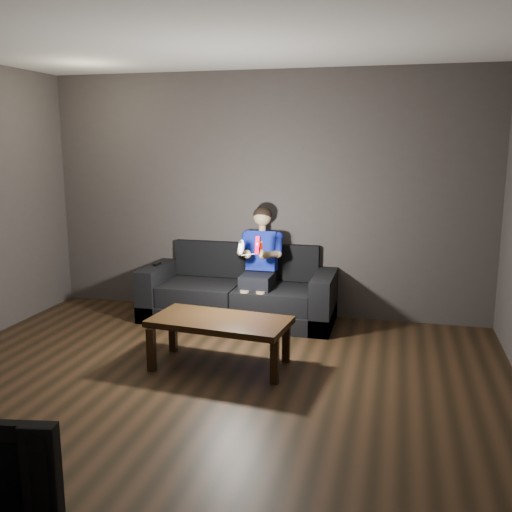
# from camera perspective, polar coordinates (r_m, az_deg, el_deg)

# --- Properties ---
(floor) EXTENTS (5.00, 5.00, 0.00)m
(floor) POSITION_cam_1_polar(r_m,az_deg,el_deg) (4.42, -7.02, -14.71)
(floor) COLOR black
(floor) RESTS_ON ground
(back_wall) EXTENTS (5.00, 0.04, 2.70)m
(back_wall) POSITION_cam_1_polar(r_m,az_deg,el_deg) (6.39, 0.77, 6.10)
(back_wall) COLOR #3F3937
(back_wall) RESTS_ON ground
(ceiling) EXTENTS (5.00, 5.00, 0.02)m
(ceiling) POSITION_cam_1_polar(r_m,az_deg,el_deg) (4.05, -8.02, 22.13)
(ceiling) COLOR silver
(ceiling) RESTS_ON back_wall
(sofa) EXTENTS (2.10, 0.91, 0.81)m
(sofa) POSITION_cam_1_polar(r_m,az_deg,el_deg) (6.34, -1.62, -3.92)
(sofa) COLOR black
(sofa) RESTS_ON floor
(child) EXTENTS (0.48, 0.59, 1.19)m
(child) POSITION_cam_1_polar(r_m,az_deg,el_deg) (6.13, 0.38, -0.07)
(child) COLOR black
(child) RESTS_ON sofa
(wii_remote_red) EXTENTS (0.05, 0.07, 0.18)m
(wii_remote_red) POSITION_cam_1_polar(r_m,az_deg,el_deg) (5.63, 0.18, 1.09)
(wii_remote_red) COLOR #F1002E
(wii_remote_red) RESTS_ON child
(nunchuk_white) EXTENTS (0.09, 0.11, 0.16)m
(nunchuk_white) POSITION_cam_1_polar(r_m,az_deg,el_deg) (5.69, -1.50, 0.89)
(nunchuk_white) COLOR white
(nunchuk_white) RESTS_ON child
(wii_remote_black) EXTENTS (0.04, 0.15, 0.03)m
(wii_remote_black) POSITION_cam_1_polar(r_m,az_deg,el_deg) (6.51, -9.85, -0.78)
(wii_remote_black) COLOR black
(wii_remote_black) RESTS_ON sofa
(coffee_table) EXTENTS (1.25, 0.72, 0.43)m
(coffee_table) POSITION_cam_1_polar(r_m,az_deg,el_deg) (4.99, -3.63, -6.91)
(coffee_table) COLOR black
(coffee_table) RESTS_ON floor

